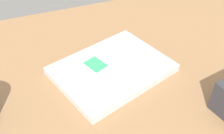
% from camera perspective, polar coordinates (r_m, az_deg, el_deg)
% --- Properties ---
extents(desk_surface, '(1.20, 0.80, 0.03)m').
position_cam_1_polar(desk_surface, '(0.84, 2.57, 0.37)').
color(desk_surface, olive).
rests_on(desk_surface, ground).
extents(laptop_closed, '(0.38, 0.33, 0.02)m').
position_cam_1_polar(laptop_closed, '(0.79, -0.00, -0.48)').
color(laptop_closed, '#B7BABC').
rests_on(laptop_closed, desk_surface).
extents(cell_phone_on_laptop, '(0.09, 0.11, 0.01)m').
position_cam_1_polar(cell_phone_on_laptop, '(0.78, -3.52, 0.29)').
color(cell_phone_on_laptop, silver).
rests_on(cell_phone_on_laptop, laptop_closed).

